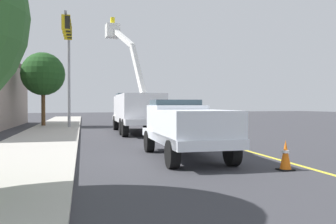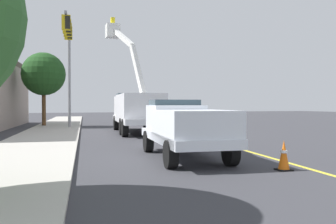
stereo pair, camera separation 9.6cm
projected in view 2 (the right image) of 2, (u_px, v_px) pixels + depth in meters
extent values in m
plane|color=#38383D|center=(180.00, 132.00, 24.12)|extent=(120.00, 120.00, 0.00)
cube|color=#B2ADA3|center=(50.00, 133.00, 22.14)|extent=(60.08, 9.15, 0.12)
cube|color=yellow|center=(180.00, 132.00, 24.12)|extent=(49.80, 4.80, 0.01)
cube|color=white|center=(137.00, 119.00, 23.24)|extent=(8.40, 3.25, 0.36)
cube|color=white|center=(132.00, 107.00, 25.77)|extent=(2.83, 2.58, 1.60)
cube|color=#384C56|center=(131.00, 98.00, 25.95)|extent=(1.99, 2.26, 0.64)
cube|color=white|center=(139.00, 109.00, 22.26)|extent=(5.46, 2.98, 1.80)
cube|color=white|center=(137.00, 69.00, 21.30)|extent=(1.57, 0.71, 3.08)
cube|color=white|center=(122.00, 37.00, 22.88)|extent=(2.78, 1.07, 1.75)
cube|color=white|center=(113.00, 31.00, 23.96)|extent=(0.90, 0.90, 0.90)
cube|color=yellow|center=(113.00, 22.00, 23.94)|extent=(0.36, 0.24, 0.60)
cylinder|color=black|center=(116.00, 123.00, 25.77)|extent=(1.07, 0.44, 1.04)
cylinder|color=black|center=(146.00, 123.00, 26.30)|extent=(1.07, 0.44, 1.04)
cylinder|color=black|center=(122.00, 127.00, 21.55)|extent=(1.07, 0.44, 1.04)
cylinder|color=black|center=(158.00, 126.00, 22.07)|extent=(1.07, 0.44, 1.04)
cylinder|color=black|center=(125.00, 128.00, 20.27)|extent=(1.07, 0.44, 1.04)
cylinder|color=black|center=(163.00, 127.00, 20.80)|extent=(1.07, 0.44, 1.04)
cube|color=white|center=(184.00, 137.00, 12.29)|extent=(5.77, 2.61, 0.30)
cube|color=white|center=(175.00, 120.00, 13.47)|extent=(2.19, 2.11, 1.10)
cube|color=#384C56|center=(174.00, 107.00, 13.66)|extent=(1.50, 1.88, 0.56)
cube|color=white|center=(193.00, 127.00, 11.30)|extent=(3.54, 2.40, 1.10)
cylinder|color=black|center=(148.00, 141.00, 13.87)|extent=(0.86, 0.38, 0.84)
cylinder|color=black|center=(194.00, 140.00, 14.31)|extent=(0.86, 0.38, 0.84)
cylinder|color=black|center=(171.00, 154.00, 10.28)|extent=(0.86, 0.38, 0.84)
cylinder|color=black|center=(231.00, 152.00, 10.72)|extent=(0.86, 0.38, 0.84)
cube|color=maroon|center=(185.00, 117.00, 31.04)|extent=(4.96, 2.34, 0.70)
cube|color=#384C56|center=(184.00, 110.00, 31.18)|extent=(3.60, 1.99, 0.60)
cylinder|color=black|center=(200.00, 123.00, 29.67)|extent=(0.70, 0.30, 0.68)
cylinder|color=black|center=(180.00, 123.00, 29.27)|extent=(0.70, 0.30, 0.68)
cylinder|color=black|center=(189.00, 121.00, 32.84)|extent=(0.70, 0.30, 0.68)
cylinder|color=black|center=(171.00, 121.00, 32.44)|extent=(0.70, 0.30, 0.68)
cube|color=black|center=(284.00, 170.00, 10.00)|extent=(0.40, 0.40, 0.04)
cone|color=orange|center=(284.00, 154.00, 9.99)|extent=(0.32, 0.32, 0.83)
cylinder|color=white|center=(284.00, 152.00, 9.99)|extent=(0.20, 0.20, 0.08)
cube|color=black|center=(152.00, 128.00, 28.02)|extent=(0.40, 0.40, 0.04)
cone|color=orange|center=(152.00, 123.00, 28.01)|extent=(0.32, 0.32, 0.74)
cylinder|color=white|center=(152.00, 122.00, 28.01)|extent=(0.20, 0.20, 0.08)
cylinder|color=gray|center=(69.00, 72.00, 27.20)|extent=(0.22, 0.22, 8.78)
cube|color=gray|center=(67.00, 21.00, 24.61)|extent=(5.16, 0.64, 0.16)
cube|color=gold|center=(68.00, 33.00, 26.02)|extent=(0.17, 0.57, 1.00)
cube|color=black|center=(70.00, 33.00, 26.04)|extent=(0.23, 0.34, 0.84)
cube|color=gold|center=(68.00, 30.00, 24.90)|extent=(0.17, 0.57, 1.00)
cube|color=black|center=(69.00, 30.00, 24.93)|extent=(0.23, 0.34, 0.84)
cube|color=gold|center=(67.00, 26.00, 23.79)|extent=(0.17, 0.57, 1.00)
cube|color=black|center=(68.00, 26.00, 23.81)|extent=(0.23, 0.34, 0.84)
cube|color=gold|center=(66.00, 23.00, 22.67)|extent=(0.17, 0.57, 1.00)
cube|color=black|center=(68.00, 23.00, 22.69)|extent=(0.23, 0.34, 0.84)
cylinder|color=brown|center=(44.00, 108.00, 29.31)|extent=(0.32, 0.32, 3.17)
sphere|color=#1E471C|center=(44.00, 74.00, 29.25)|extent=(3.58, 3.58, 3.58)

